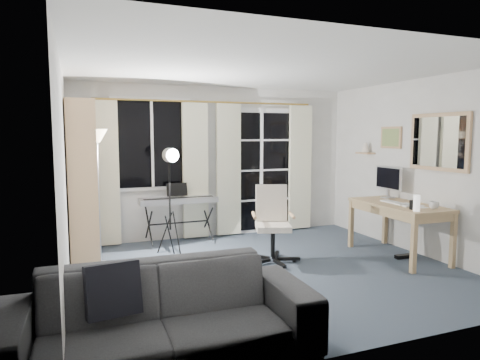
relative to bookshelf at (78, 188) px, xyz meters
name	(u,v)px	position (x,y,z in m)	size (l,w,h in m)	color
floor	(269,272)	(2.13, -1.09, -0.99)	(4.50, 4.00, 0.02)	#3C4757
window	(152,144)	(1.08, 0.88, 0.52)	(1.20, 0.08, 1.40)	white
french_door	(260,172)	(2.88, 0.88, 0.05)	(1.32, 0.09, 2.11)	white
curtains	(211,169)	(1.99, 0.79, 0.12)	(3.60, 0.07, 2.13)	gold
bookshelf	(78,188)	(0.00, 0.00, 0.00)	(0.37, 0.97, 2.06)	tan
torchiere_lamp	(97,156)	(0.23, -0.13, 0.40)	(0.32, 0.32, 1.71)	#B2B2B7
keyboard_piano	(179,201)	(1.41, 0.61, -0.33)	(1.18, 0.58, 0.85)	black
studio_light	(171,168)	(1.18, 0.06, 0.22)	(0.32, 0.32, 1.50)	black
office_chair	(272,216)	(2.36, -0.67, -0.39)	(0.69, 0.69, 0.99)	black
desk	(399,210)	(4.01, -1.15, -0.34)	(0.71, 1.38, 0.73)	tan
monitor	(389,179)	(4.20, -0.70, 0.03)	(0.18, 0.52, 0.46)	silver
desk_clutter	(407,218)	(3.94, -1.37, -0.41)	(0.44, 0.82, 0.92)	white
mug	(434,204)	(4.11, -1.65, -0.19)	(0.12, 0.09, 0.12)	silver
wall_mirror	(439,142)	(4.35, -1.44, 0.57)	(0.04, 0.94, 0.74)	tan
framed_print	(391,138)	(4.35, -0.54, 0.62)	(0.03, 0.42, 0.32)	tan
wall_shelf	(365,149)	(4.29, -0.04, 0.43)	(0.16, 0.30, 0.18)	tan
sofa	(160,300)	(0.53, -2.64, -0.53)	(2.30, 0.72, 0.89)	#272729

